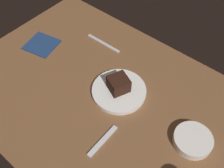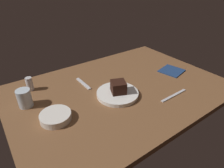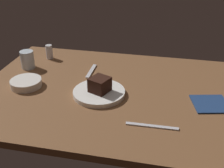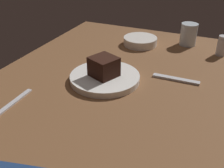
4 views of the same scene
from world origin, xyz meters
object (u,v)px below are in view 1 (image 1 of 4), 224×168
object	(u,v)px
butter_knife	(103,43)
folded_napkin	(42,45)
chocolate_cake_slice	(119,84)
dessert_plate	(119,91)
dessert_spoon	(103,141)
side_bowl	(193,140)

from	to	relation	value
butter_knife	folded_napkin	bearing A→B (deg)	40.84
chocolate_cake_slice	butter_knife	size ratio (longest dim) A/B	0.40
dessert_plate	dessert_spoon	bearing A→B (deg)	-65.84
dessert_plate	side_bowl	distance (cm)	34.17
dessert_spoon	butter_knife	distance (cm)	51.32
side_bowl	folded_napkin	world-z (taller)	side_bowl
side_bowl	butter_knife	bearing A→B (deg)	162.49
dessert_spoon	folded_napkin	distance (cm)	58.76
side_bowl	folded_napkin	xyz separation A→B (cm)	(-80.38, -1.36, -1.33)
chocolate_cake_slice	folded_napkin	xyz separation A→B (cm)	(-45.79, -2.00, -4.80)
side_bowl	dessert_plate	bearing A→B (deg)	179.10
folded_napkin	butter_knife	bearing A→B (deg)	41.95
side_bowl	butter_knife	xyz separation A→B (cm)	(-58.37, 18.42, -1.38)
dessert_plate	chocolate_cake_slice	bearing A→B (deg)	167.46
dessert_plate	chocolate_cake_slice	world-z (taller)	chocolate_cake_slice
dessert_plate	folded_napkin	distance (cm)	46.26
side_bowl	dessert_spoon	world-z (taller)	side_bowl
butter_knife	folded_napkin	size ratio (longest dim) A/B	1.35
chocolate_cake_slice	folded_napkin	size ratio (longest dim) A/B	0.54
dessert_plate	dessert_spoon	distance (cm)	22.93
dessert_plate	side_bowl	bearing A→B (deg)	-0.90
side_bowl	folded_napkin	bearing A→B (deg)	-179.03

